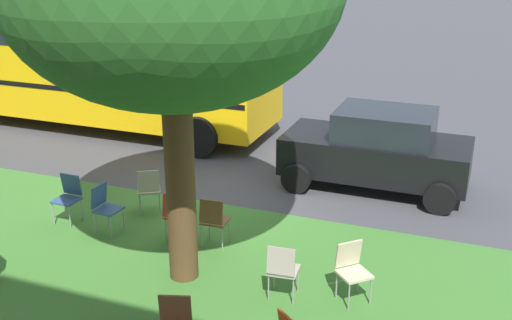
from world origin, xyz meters
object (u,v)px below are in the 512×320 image
at_px(chair_6, 149,187).
at_px(chair_7, 68,195).
at_px(chair_4, 214,218).
at_px(chair_0, 177,213).
at_px(parked_car, 378,149).
at_px(chair_2, 105,205).
at_px(chair_8, 283,268).
at_px(school_bus, 81,60).
at_px(chair_3, 352,267).

bearing_deg(chair_6, chair_7, 34.80).
height_order(chair_4, chair_6, same).
bearing_deg(chair_0, chair_6, -38.57).
distance_m(chair_0, parked_car, 4.49).
relative_size(chair_2, chair_4, 1.00).
height_order(chair_0, parked_car, parked_car).
height_order(chair_7, chair_8, same).
relative_size(parked_car, school_bus, 0.36).
distance_m(chair_6, parked_car, 4.63).
height_order(chair_6, parked_car, parked_car).
relative_size(chair_3, parked_car, 0.24).
bearing_deg(chair_0, chair_7, 0.36).
xyz_separation_m(chair_0, chair_7, (2.19, 0.01, 0.00)).
xyz_separation_m(parked_car, school_bus, (8.20, -1.60, 0.92)).
xyz_separation_m(chair_3, school_bus, (8.68, -5.90, 1.24)).
xyz_separation_m(chair_6, chair_7, (1.18, 0.82, 0.00)).
xyz_separation_m(chair_6, chair_8, (-3.27, 1.89, 0.00)).
bearing_deg(chair_2, chair_7, -9.14).
distance_m(chair_4, school_bus, 8.14).
bearing_deg(school_bus, parked_car, 168.93).
distance_m(chair_0, chair_7, 2.19).
height_order(chair_0, chair_4, same).
distance_m(chair_2, chair_4, 2.00).
height_order(chair_3, school_bus, school_bus).
distance_m(chair_4, chair_7, 2.86).
xyz_separation_m(chair_4, chair_6, (1.68, -0.77, 0.00)).
relative_size(chair_4, parked_car, 0.24).
relative_size(chair_4, chair_6, 1.00).
bearing_deg(chair_2, parked_car, -137.01).
distance_m(chair_4, chair_6, 1.84).
xyz_separation_m(chair_3, parked_car, (0.49, -4.30, 0.32)).
distance_m(chair_6, school_bus, 6.41).
bearing_deg(chair_2, chair_0, -173.48).
height_order(chair_3, chair_6, same).
relative_size(chair_2, school_bus, 0.08).
bearing_deg(chair_4, chair_7, 1.00).
relative_size(chair_7, parked_car, 0.24).
xyz_separation_m(chair_3, chair_8, (0.91, 0.37, 0.00)).
height_order(chair_6, chair_7, same).
distance_m(chair_2, chair_6, 1.01).
xyz_separation_m(chair_2, chair_7, (0.86, -0.14, 0.00)).
bearing_deg(parked_car, chair_8, 84.78).
xyz_separation_m(chair_2, school_bus, (4.19, -5.34, 1.24)).
distance_m(chair_7, school_bus, 6.30).
bearing_deg(chair_7, chair_8, 166.44).
relative_size(chair_0, chair_7, 1.00).
xyz_separation_m(chair_0, chair_2, (1.33, 0.15, 0.00)).
bearing_deg(chair_7, chair_4, -179.00).
bearing_deg(chair_8, chair_6, -30.09).
relative_size(chair_6, chair_7, 1.00).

